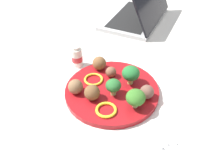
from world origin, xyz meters
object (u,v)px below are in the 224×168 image
Objects in this scene: broccoli_floret_near_rim at (113,86)px; broccoli_floret_front_right at (136,98)px; meatball_front_right at (147,92)px; meatball_far_rim at (92,92)px; knife at (182,145)px; fork at (172,153)px; meatball_back_left at (76,87)px; meatball_near_rim at (111,72)px; meatball_center at (99,63)px; pepper_ring_front_right at (94,79)px; yogurt_bottle at (77,57)px; broccoli_floret_back_left at (131,74)px; pepper_ring_back_right at (106,110)px; plate at (112,91)px; laptop at (139,13)px; napkin at (179,152)px.

broccoli_floret_front_right reaches higher than broccoli_floret_near_rim.
meatball_far_rim is at bearing 56.62° from meatball_front_right.
knife is (-0.16, -0.02, -0.04)m from broccoli_floret_front_right.
fork is at bearing 158.47° from meatball_front_right.
broccoli_floret_near_rim is at bearing -129.27° from meatball_back_left.
meatball_near_rim is (0.15, -0.02, -0.02)m from broccoli_floret_front_right.
pepper_ring_front_right is at bearing 129.29° from meatball_center.
meatball_far_rim reaches higher than fork.
yogurt_bottle reaches higher than knife.
broccoli_floret_back_left reaches higher than broccoli_floret_near_rim.
pepper_ring_front_right reaches higher than fork.
meatball_near_rim is 0.57× the size of pepper_ring_back_right.
meatball_center is at bearing -12.71° from plate.
knife is 1.92× the size of yogurt_bottle.
meatball_center reaches higher than fork.
broccoli_floret_front_right is 0.92× the size of pepper_ring_front_right.
broccoli_floret_back_left is 0.17m from meatball_back_left.
broccoli_floret_front_right reaches higher than fork.
knife is 0.37× the size of laptop.
laptop is (0.34, -0.37, -0.01)m from broccoli_floret_near_rim.
yogurt_bottle is (0.19, 0.08, -0.02)m from broccoli_floret_back_left.
meatball_front_right is at bearing -10.68° from knife.
meatball_back_left is at bearing 103.46° from pepper_ring_front_right.
pepper_ring_front_right is 0.32m from knife.
broccoli_floret_back_left is 0.08m from meatball_front_right.
plate is 0.05m from broccoli_floret_near_rim.
yogurt_bottle is at bearing -30.30° from meatball_back_left.
laptop is (0.32, -0.37, 0.03)m from plate.
meatball_back_left is at bearing 49.15° from meatball_front_right.
broccoli_floret_back_left reaches higher than meatball_center.
broccoli_floret_near_rim is (-0.01, 0.07, -0.00)m from broccoli_floret_back_left.
laptop is (0.38, -0.43, 0.02)m from pepper_ring_back_right.
meatball_far_rim is (0.02, 0.06, -0.01)m from broccoli_floret_near_rim.
broccoli_floret_near_rim is at bearing 98.52° from broccoli_floret_back_left.
yogurt_bottle reaches higher than broccoli_floret_near_rim.
pepper_ring_front_right is 0.33m from napkin.
meatball_near_rim is at bearing -39.82° from pepper_ring_back_right.
meatball_back_left is at bearing 62.21° from plate.
pepper_ring_front_right is at bearing 12.21° from broccoli_floret_front_right.
napkin is at bearing 148.67° from laptop.
meatball_back_left is (0.07, 0.08, -0.01)m from broccoli_floret_near_rim.
meatball_near_rim is 0.83× the size of meatball_front_right.
broccoli_floret_back_left is at bearing -15.53° from fork.
broccoli_floret_back_left is at bearing -94.30° from meatball_far_rim.
meatball_back_left is (0.14, 0.10, -0.01)m from broccoli_floret_front_right.
meatball_near_rim is 0.13m from meatball_back_left.
napkin is at bearing -163.23° from meatball_far_rim.
knife is (-0.19, -0.09, -0.01)m from pepper_ring_back_right.
pepper_ring_front_right is 0.35× the size of napkin.
plate is at bearing -24.99° from broccoli_floret_near_rim.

